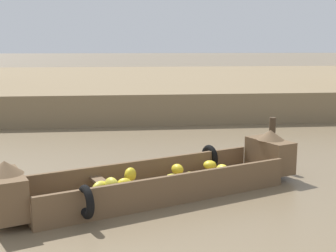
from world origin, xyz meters
TOP-DOWN VIEW (x-y plane):
  - ground_plane at (0.00, 10.00)m, footprint 300.00×300.00m
  - riverbank_strip at (0.00, 22.65)m, footprint 160.00×20.00m
  - banana_boat at (0.21, 5.60)m, footprint 5.63×3.13m
  - mooring_post at (2.84, 7.15)m, footprint 0.14×0.14m

SIDE VIEW (x-z plane):
  - ground_plane at x=0.00m, z-range 0.00..0.00m
  - banana_boat at x=0.21m, z-range -0.17..0.79m
  - riverbank_strip at x=0.00m, z-range 0.00..1.06m
  - mooring_post at x=2.84m, z-range 0.00..1.13m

